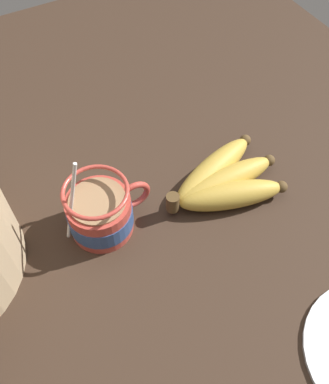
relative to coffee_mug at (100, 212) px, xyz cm
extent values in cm
cube|color=#332319|center=(1.91, -0.14, -4.95)|extent=(124.24, 124.24, 2.56)
cylinder|color=#B23D33|center=(-0.12, 0.00, -0.38)|extent=(9.18, 9.18, 6.58)
cylinder|color=navy|center=(-0.12, 0.00, -0.57)|extent=(9.38, 9.38, 3.10)
torus|color=#B23D33|center=(5.32, 0.00, 0.76)|extent=(5.16, 0.90, 5.16)
cylinder|color=#997551|center=(-0.12, 0.00, 3.01)|extent=(7.98, 7.98, 0.40)
torus|color=#B23D33|center=(-0.12, 0.00, 5.20)|extent=(9.18, 9.18, 0.60)
cylinder|color=silver|center=(-3.51, 0.00, 4.87)|extent=(4.06, 0.50, 14.20)
ellipsoid|color=silver|center=(-1.72, 0.00, -2.17)|extent=(3.00, 2.00, 0.80)
cylinder|color=#4C381E|center=(10.16, -2.99, -0.86)|extent=(2.00, 2.00, 3.00)
ellipsoid|color=#B79338|center=(18.79, -5.64, -1.58)|extent=(16.57, 8.71, 4.17)
sphere|color=#4C381E|center=(26.46, -8.00, -1.58)|extent=(1.88, 1.88, 1.88)
ellipsoid|color=#B79338|center=(19.61, -2.89, -1.62)|extent=(16.93, 4.26, 4.10)
sphere|color=#4C381E|center=(28.05, -2.81, -1.62)|extent=(1.84, 1.84, 1.84)
ellipsoid|color=#B79338|center=(19.13, -0.03, -1.57)|extent=(17.36, 9.27, 4.20)
sphere|color=#4C381E|center=(27.16, 2.61, -1.57)|extent=(1.89, 1.89, 1.89)
camera|label=1|loc=(-8.02, -33.73, 50.82)|focal=40.00mm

